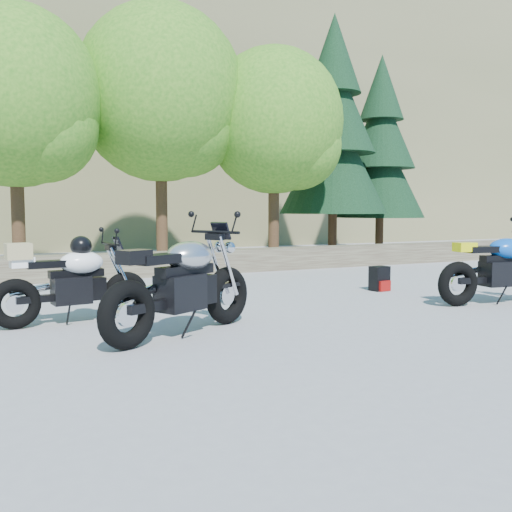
# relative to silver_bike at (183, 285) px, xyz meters

# --- Properties ---
(ground) EXTENTS (90.00, 90.00, 0.00)m
(ground) POSITION_rel_silver_bike_xyz_m (1.23, 0.11, -0.56)
(ground) COLOR gray
(ground) RESTS_ON ground
(stone_wall) EXTENTS (22.00, 0.55, 0.50)m
(stone_wall) POSITION_rel_silver_bike_xyz_m (1.23, 5.61, -0.31)
(stone_wall) COLOR #4E4134
(stone_wall) RESTS_ON ground
(hillside) EXTENTS (80.00, 30.00, 15.00)m
(hillside) POSITION_rel_silver_bike_xyz_m (4.23, 28.11, 6.94)
(hillside) COLOR #67673F
(hillside) RESTS_ON ground
(tree_decid_left) EXTENTS (3.67, 3.67, 5.62)m
(tree_decid_left) POSITION_rel_silver_bike_xyz_m (-1.16, 7.24, 3.07)
(tree_decid_left) COLOR #382314
(tree_decid_left) RESTS_ON ground
(tree_decid_mid) EXTENTS (4.08, 4.08, 6.24)m
(tree_decid_mid) POSITION_rel_silver_bike_xyz_m (2.14, 7.64, 3.48)
(tree_decid_mid) COLOR #382314
(tree_decid_mid) RESTS_ON ground
(tree_decid_right) EXTENTS (3.54, 3.54, 5.41)m
(tree_decid_right) POSITION_rel_silver_bike_xyz_m (4.94, 7.04, 2.94)
(tree_decid_right) COLOR #382314
(tree_decid_right) RESTS_ON ground
(conifer_near) EXTENTS (3.17, 3.17, 7.06)m
(conifer_near) POSITION_rel_silver_bike_xyz_m (7.43, 8.31, 3.12)
(conifer_near) COLOR #382314
(conifer_near) RESTS_ON ground
(conifer_far) EXTENTS (2.82, 2.82, 6.27)m
(conifer_far) POSITION_rel_silver_bike_xyz_m (9.63, 8.91, 2.71)
(conifer_far) COLOR #382314
(conifer_far) RESTS_ON ground
(silver_bike) EXTENTS (2.10, 1.23, 1.15)m
(silver_bike) POSITION_rel_silver_bike_xyz_m (0.00, 0.00, 0.00)
(silver_bike) COLOR black
(silver_bike) RESTS_ON ground
(white_bike) EXTENTS (1.94, 0.61, 1.07)m
(white_bike) POSITION_rel_silver_bike_xyz_m (-1.01, 1.23, -0.03)
(white_bike) COLOR black
(white_bike) RESTS_ON ground
(blue_bike) EXTENTS (2.12, 0.67, 1.06)m
(blue_bike) POSITION_rel_silver_bike_xyz_m (4.91, -0.01, -0.04)
(blue_bike) COLOR black
(blue_bike) RESTS_ON ground
(backpack) EXTENTS (0.34, 0.30, 0.42)m
(backpack) POSITION_rel_silver_bike_xyz_m (4.14, 1.83, -0.36)
(backpack) COLOR black
(backpack) RESTS_ON ground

